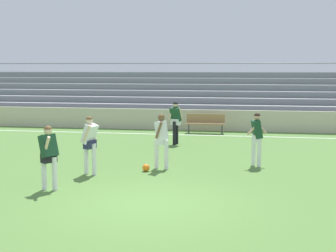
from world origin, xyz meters
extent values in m
plane|color=#517A38|center=(0.00, 0.00, 0.00)|extent=(160.00, 160.00, 0.00)
cube|color=white|center=(0.00, 10.84, 0.00)|extent=(44.00, 0.12, 0.01)
cube|color=beige|center=(0.00, 12.47, 0.51)|extent=(48.00, 0.16, 1.02)
cube|color=#B2B2B7|center=(-3.09, 13.56, 0.34)|extent=(27.07, 0.36, 0.08)
cube|color=slate|center=(-3.09, 13.36, 0.17)|extent=(27.07, 0.04, 0.34)
cube|color=#B2B2B7|center=(-3.09, 14.18, 0.69)|extent=(27.07, 0.36, 0.08)
cube|color=slate|center=(-3.09, 13.98, 0.52)|extent=(27.07, 0.04, 0.34)
cube|color=#B2B2B7|center=(-3.09, 14.80, 1.03)|extent=(27.07, 0.36, 0.08)
cube|color=slate|center=(-3.09, 14.60, 0.86)|extent=(27.07, 0.04, 0.34)
cube|color=#B2B2B7|center=(-3.09, 15.42, 1.38)|extent=(27.07, 0.36, 0.08)
cube|color=slate|center=(-3.09, 15.22, 1.21)|extent=(27.07, 0.04, 0.34)
cube|color=#B2B2B7|center=(-3.09, 16.03, 1.72)|extent=(27.07, 0.36, 0.08)
cube|color=slate|center=(-3.09, 15.83, 1.55)|extent=(27.07, 0.04, 0.34)
cube|color=#B2B2B7|center=(-3.09, 16.65, 2.07)|extent=(27.07, 0.36, 0.08)
cube|color=slate|center=(-3.09, 16.45, 1.89)|extent=(27.07, 0.04, 0.34)
cube|color=#B2B2B7|center=(-3.09, 17.27, 2.41)|extent=(27.07, 0.36, 0.08)
cube|color=slate|center=(-3.09, 17.07, 2.24)|extent=(27.07, 0.04, 0.34)
cube|color=#B2B2B7|center=(-3.09, 17.89, 2.75)|extent=(27.07, 0.36, 0.08)
cube|color=slate|center=(-3.09, 17.69, 2.58)|extent=(27.07, 0.04, 0.34)
cylinder|color=slate|center=(-3.09, 18.14, 3.30)|extent=(27.07, 0.06, 0.06)
cube|color=#99754C|center=(0.31, 11.48, 0.45)|extent=(1.80, 0.40, 0.06)
cube|color=#99754C|center=(0.31, 11.66, 0.70)|extent=(1.80, 0.05, 0.40)
cylinder|color=#47474C|center=(-0.47, 11.48, 0.23)|extent=(0.07, 0.07, 0.45)
cylinder|color=#47474C|center=(1.09, 11.48, 0.23)|extent=(0.07, 0.07, 0.45)
cylinder|color=white|center=(-2.10, 2.50, 0.45)|extent=(0.13, 0.13, 0.91)
cylinder|color=white|center=(-2.36, 2.57, 0.45)|extent=(0.13, 0.13, 0.91)
cube|color=#232847|center=(-2.23, 2.53, 0.89)|extent=(0.32, 0.41, 0.24)
cube|color=white|center=(-2.23, 2.53, 1.19)|extent=(0.50, 0.49, 0.60)
cylinder|color=beige|center=(-2.25, 2.34, 1.22)|extent=(0.31, 0.17, 0.50)
cylinder|color=beige|center=(-2.21, 2.73, 1.22)|extent=(0.31, 0.17, 0.50)
sphere|color=beige|center=(-2.23, 2.53, 1.57)|extent=(0.21, 0.21, 0.21)
sphere|color=brown|center=(-2.23, 2.53, 1.59)|extent=(0.20, 0.20, 0.20)
cylinder|color=white|center=(-0.50, 3.64, 0.45)|extent=(0.13, 0.13, 0.90)
cylinder|color=white|center=(-0.19, 3.58, 0.45)|extent=(0.13, 0.13, 0.90)
cube|color=white|center=(-0.34, 3.61, 0.88)|extent=(0.32, 0.41, 0.24)
cube|color=white|center=(-0.34, 3.61, 1.18)|extent=(0.39, 0.45, 0.58)
cylinder|color=brown|center=(-0.30, 3.82, 1.21)|extent=(0.27, 0.15, 0.51)
cylinder|color=brown|center=(-0.38, 3.41, 1.21)|extent=(0.27, 0.15, 0.51)
sphere|color=brown|center=(-0.34, 3.61, 1.56)|extent=(0.21, 0.21, 0.21)
sphere|color=brown|center=(-0.34, 3.61, 1.58)|extent=(0.20, 0.20, 0.20)
cylinder|color=white|center=(-2.82, 0.73, 0.42)|extent=(0.13, 0.13, 0.85)
cylinder|color=white|center=(-2.55, 0.75, 0.42)|extent=(0.13, 0.13, 0.85)
cube|color=black|center=(-2.69, 0.74, 0.83)|extent=(0.39, 0.42, 0.24)
cube|color=#194228|center=(-2.69, 0.74, 1.13)|extent=(0.52, 0.52, 0.60)
cylinder|color=beige|center=(-2.73, 0.93, 1.17)|extent=(0.30, 0.24, 0.49)
cylinder|color=beige|center=(-2.65, 0.55, 1.17)|extent=(0.30, 0.24, 0.49)
sphere|color=beige|center=(-2.69, 0.74, 1.51)|extent=(0.21, 0.21, 0.21)
sphere|color=brown|center=(-2.69, 0.74, 1.53)|extent=(0.20, 0.20, 0.20)
cylinder|color=black|center=(-0.57, 8.32, 0.46)|extent=(0.13, 0.13, 0.92)
cylinder|color=black|center=(-0.64, 8.08, 0.46)|extent=(0.13, 0.13, 0.92)
cube|color=white|center=(-0.60, 8.20, 0.90)|extent=(0.42, 0.34, 0.24)
cube|color=#194228|center=(-0.60, 8.20, 1.20)|extent=(0.49, 0.47, 0.60)
cylinder|color=beige|center=(-0.41, 8.21, 1.24)|extent=(0.18, 0.28, 0.51)
cylinder|color=beige|center=(-0.80, 8.19, 1.24)|extent=(0.18, 0.28, 0.51)
sphere|color=beige|center=(-0.60, 8.20, 1.59)|extent=(0.21, 0.21, 0.21)
sphere|color=black|center=(-0.60, 8.20, 1.61)|extent=(0.20, 0.20, 0.20)
cylinder|color=white|center=(2.42, 4.60, 0.44)|extent=(0.13, 0.13, 0.89)
cylinder|color=white|center=(2.60, 4.41, 0.44)|extent=(0.13, 0.13, 0.89)
cube|color=white|center=(2.51, 4.50, 0.87)|extent=(0.29, 0.40, 0.24)
cube|color=#194228|center=(2.51, 4.50, 1.17)|extent=(0.39, 0.44, 0.59)
cylinder|color=#D6A884|center=(2.62, 4.66, 1.20)|extent=(0.42, 0.16, 0.43)
cylinder|color=#D6A884|center=(2.40, 4.34, 1.20)|extent=(0.42, 0.16, 0.43)
sphere|color=#D6A884|center=(2.51, 4.50, 1.55)|extent=(0.21, 0.21, 0.21)
sphere|color=black|center=(2.51, 4.50, 1.57)|extent=(0.20, 0.20, 0.20)
sphere|color=orange|center=(-0.73, 3.19, 0.11)|extent=(0.22, 0.22, 0.22)
camera|label=1|loc=(2.15, -10.06, 3.08)|focal=49.79mm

